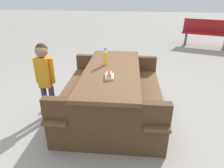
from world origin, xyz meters
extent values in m
plane|color=gray|center=(0.00, 0.00, 0.00)|extent=(30.00, 30.00, 0.00)
cube|color=brown|center=(0.00, 0.00, 0.72)|extent=(1.83, 0.84, 0.05)
cube|color=brown|center=(-0.02, 0.56, 0.43)|extent=(1.81, 0.36, 0.04)
cube|color=brown|center=(0.02, -0.56, 0.43)|extent=(1.81, 0.36, 0.04)
cube|color=#4D3520|center=(0.78, 0.03, 0.35)|extent=(0.16, 1.40, 0.70)
cube|color=#4D3520|center=(-0.78, -0.03, 0.35)|extent=(0.16, 1.40, 0.70)
cylinder|color=yellow|center=(-0.16, -0.12, 0.85)|extent=(0.06, 0.06, 0.19)
cone|color=yellow|center=(-0.16, -0.12, 0.96)|extent=(0.06, 0.06, 0.04)
cylinder|color=blue|center=(-0.16, -0.12, 0.99)|extent=(0.03, 0.03, 0.02)
cube|color=white|center=(0.29, 0.01, 0.77)|extent=(0.19, 0.13, 0.03)
cube|color=#D8B272|center=(0.29, 0.01, 0.80)|extent=(0.16, 0.08, 0.04)
cylinder|color=maroon|center=(0.29, 0.01, 0.82)|extent=(0.14, 0.05, 0.03)
ellipsoid|color=maroon|center=(0.29, 0.01, 0.83)|extent=(0.07, 0.03, 0.01)
cylinder|color=#3F334C|center=(0.14, -0.87, 0.25)|extent=(0.08, 0.08, 0.51)
cylinder|color=#3F334C|center=(0.15, -0.98, 0.25)|extent=(0.08, 0.08, 0.51)
cube|color=orange|center=(0.15, -0.92, 0.72)|extent=(0.17, 0.18, 0.43)
cylinder|color=orange|center=(0.14, -0.82, 0.74)|extent=(0.06, 0.06, 0.36)
cylinder|color=orange|center=(0.16, -1.03, 0.74)|extent=(0.06, 0.06, 0.36)
sphere|color=#997051|center=(0.15, -0.92, 1.02)|extent=(0.17, 0.17, 0.17)
sphere|color=#331E14|center=(0.13, -0.93, 1.04)|extent=(0.16, 0.16, 0.16)
cube|color=maroon|center=(-4.38, 2.49, 0.43)|extent=(0.80, 1.55, 0.04)
cube|color=maroon|center=(-4.56, 2.54, 0.65)|extent=(0.45, 1.45, 0.40)
cube|color=#4C4C51|center=(-4.55, 1.91, 0.21)|extent=(0.36, 0.16, 0.41)
camera|label=1|loc=(2.61, 0.36, 1.78)|focal=32.66mm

